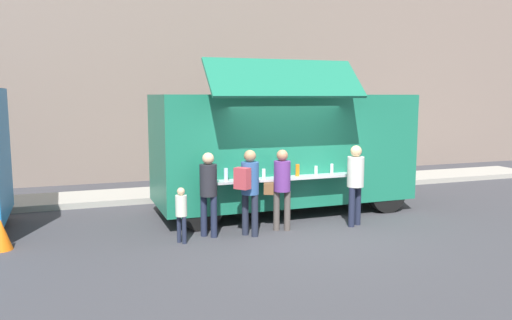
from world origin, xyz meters
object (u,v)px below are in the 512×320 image
at_px(traffic_cone_orange, 1,235).
at_px(customer_rear_waiting, 208,187).
at_px(customer_extra_browsing, 355,178).
at_px(customer_front_ordering, 281,183).
at_px(trash_bin, 361,171).
at_px(child_near_queue, 181,210).
at_px(food_truck_main, 283,148).
at_px(customer_mid_with_backpack, 249,184).

xyz_separation_m(traffic_cone_orange, customer_rear_waiting, (3.66, -0.40, 0.71)).
bearing_deg(customer_extra_browsing, customer_front_ordering, 58.43).
xyz_separation_m(trash_bin, child_near_queue, (-6.28, -4.09, 0.17)).
distance_m(food_truck_main, customer_rear_waiting, 2.71).
height_order(trash_bin, customer_rear_waiting, customer_rear_waiting).
xyz_separation_m(food_truck_main, customer_extra_browsing, (0.91, -1.75, -0.49)).
bearing_deg(customer_front_ordering, food_truck_main, -0.49).
relative_size(customer_front_ordering, customer_mid_with_backpack, 0.98).
bearing_deg(customer_extra_browsing, food_truck_main, 2.22).
height_order(customer_extra_browsing, child_near_queue, customer_extra_browsing).
xyz_separation_m(customer_rear_waiting, child_near_queue, (-0.58, -0.24, -0.36)).
bearing_deg(food_truck_main, customer_front_ordering, -114.51).
bearing_deg(customer_front_ordering, trash_bin, -24.14).
height_order(food_truck_main, traffic_cone_orange, food_truck_main).
relative_size(food_truck_main, customer_extra_browsing, 3.48).
xyz_separation_m(traffic_cone_orange, customer_mid_with_backpack, (4.41, -0.63, 0.76)).
bearing_deg(traffic_cone_orange, customer_extra_browsing, -5.25).
bearing_deg(customer_rear_waiting, trash_bin, -15.39).
height_order(food_truck_main, customer_front_ordering, food_truck_main).
bearing_deg(trash_bin, customer_extra_browsing, -122.70).
bearing_deg(customer_rear_waiting, traffic_cone_orange, 124.30).
distance_m(traffic_cone_orange, child_near_queue, 3.17).
relative_size(traffic_cone_orange, customer_front_ordering, 0.33).
bearing_deg(trash_bin, customer_mid_with_backpack, -140.58).
xyz_separation_m(food_truck_main, customer_rear_waiting, (-2.18, -1.53, -0.52)).
relative_size(trash_bin, customer_rear_waiting, 0.56).
bearing_deg(traffic_cone_orange, child_near_queue, -11.77).
height_order(traffic_cone_orange, trash_bin, trash_bin).
bearing_deg(customer_extra_browsing, child_near_queue, 65.08).
xyz_separation_m(traffic_cone_orange, child_near_queue, (3.09, -0.64, 0.35)).
bearing_deg(trash_bin, child_near_queue, -146.90).
xyz_separation_m(customer_extra_browsing, child_near_queue, (-3.66, -0.02, -0.39)).
bearing_deg(customer_front_ordering, customer_rear_waiting, 111.46).
height_order(trash_bin, customer_extra_browsing, customer_extra_browsing).
bearing_deg(food_truck_main, customer_mid_with_backpack, -130.27).
height_order(trash_bin, customer_mid_with_backpack, customer_mid_with_backpack).
relative_size(traffic_cone_orange, trash_bin, 0.60).
distance_m(customer_front_ordering, customer_extra_browsing, 1.60).
xyz_separation_m(customer_rear_waiting, customer_extra_browsing, (3.09, -0.22, 0.03)).
relative_size(customer_front_ordering, child_near_queue, 1.58).
bearing_deg(child_near_queue, trash_bin, 0.04).
relative_size(trash_bin, customer_extra_browsing, 0.54).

